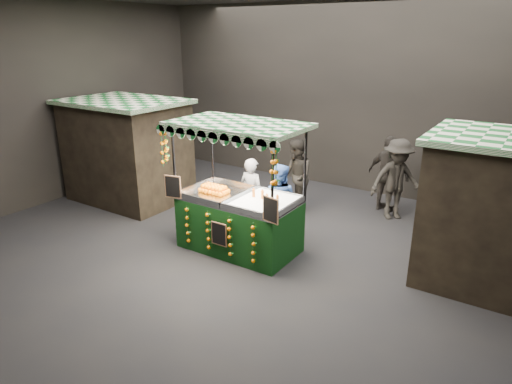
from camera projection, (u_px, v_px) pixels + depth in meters
The scene contains 12 objects.
ground at pixel (247, 254), 8.96m from camera, with size 12.00×12.00×0.00m, color black.
market_hall at pixel (245, 80), 7.84m from camera, with size 12.10×10.10×5.05m.
neighbour_stall_left at pixel (127, 150), 11.59m from camera, with size 3.00×2.20×2.60m.
juice_stall at pixel (239, 213), 8.89m from camera, with size 2.67×1.57×2.58m.
vendor_grey at pixel (252, 194), 9.87m from camera, with size 0.62×0.43×1.63m.
vendor_blue at pixel (279, 201), 9.43m from camera, with size 0.89×0.74×1.64m.
shopper_0 at pixel (176, 168), 11.94m from camera, with size 0.68×0.59×1.56m.
shopper_1 at pixel (296, 177), 10.76m from camera, with size 1.10×1.12×1.82m.
shopper_2 at pixel (388, 174), 10.88m from camera, with size 1.18×0.74×1.87m.
shopper_3 at pixel (396, 179), 10.42m from camera, with size 1.39×1.36×1.91m.
shopper_4 at pixel (181, 159), 12.63m from camera, with size 0.93×0.73×1.67m.
shopper_5 at pixel (474, 190), 9.76m from camera, with size 0.99×1.84×1.90m.
Camera 1 is at (4.57, -6.63, 4.13)m, focal length 31.61 mm.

